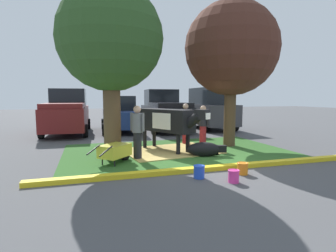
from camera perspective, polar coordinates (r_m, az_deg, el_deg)
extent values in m
plane|color=#4C4C4F|center=(8.48, 7.16, -7.26)|extent=(80.00, 80.00, 0.00)
cube|color=#2D5B23|center=(9.77, 2.03, -5.36)|extent=(7.89, 5.00, 0.02)
cube|color=yellow|center=(7.37, 8.82, -8.86)|extent=(9.09, 0.24, 0.12)
cube|color=tan|center=(9.73, 0.52, -5.31)|extent=(3.50, 2.83, 0.04)
cylinder|color=brown|center=(8.73, -11.77, 1.77)|extent=(0.54, 0.54, 2.62)
sphere|color=#2D5123|center=(8.89, -12.14, 17.78)|extent=(3.28, 3.28, 3.28)
cylinder|color=#4C3823|center=(10.95, 12.96, 2.44)|extent=(0.46, 0.46, 2.56)
sphere|color=#4C281E|center=(11.09, 13.29, 15.70)|extent=(3.63, 3.63, 3.63)
cube|color=black|center=(9.72, -0.58, 1.24)|extent=(1.72, 2.35, 0.80)
cube|color=white|center=(9.62, 0.05, 1.19)|extent=(1.06, 1.13, 0.56)
cylinder|color=black|center=(8.83, 5.54, 1.36)|extent=(0.58, 0.71, 0.58)
cube|color=black|center=(8.62, 7.20, 2.43)|extent=(0.44, 0.51, 0.32)
cube|color=white|center=(8.50, 8.27, 2.09)|extent=(0.23, 0.20, 0.20)
cylinder|color=black|center=(9.42, 4.20, -3.62)|extent=(0.14, 0.14, 0.73)
cylinder|color=black|center=(9.06, 2.19, -4.00)|extent=(0.14, 0.14, 0.73)
cylinder|color=black|center=(10.60, -2.94, -2.51)|extent=(0.14, 0.14, 0.73)
cylinder|color=black|center=(10.28, -4.95, -2.80)|extent=(0.14, 0.14, 0.73)
cylinder|color=black|center=(10.63, -5.16, 0.28)|extent=(0.06, 0.06, 0.70)
ellipsoid|color=black|center=(8.99, 7.59, -4.93)|extent=(1.19, 0.76, 0.48)
cube|color=black|center=(9.10, 11.34, -4.73)|extent=(0.32, 0.27, 0.22)
cube|color=silver|center=(9.12, 12.08, -4.72)|extent=(0.08, 0.11, 0.16)
cylinder|color=black|center=(9.26, 9.55, -5.77)|extent=(0.36, 0.19, 0.10)
cylinder|color=maroon|center=(10.62, 7.40, -2.24)|extent=(0.26, 0.26, 0.83)
cylinder|color=black|center=(10.55, 7.45, 1.54)|extent=(0.34, 0.34, 0.57)
sphere|color=tan|center=(10.52, 7.48, 3.71)|extent=(0.23, 0.23, 0.23)
cylinder|color=black|center=(10.44, 8.51, 1.64)|extent=(0.09, 0.09, 0.54)
cylinder|color=black|center=(10.65, 6.42, 1.76)|extent=(0.09, 0.09, 0.54)
cylinder|color=maroon|center=(11.18, 3.73, -1.70)|extent=(0.26, 0.26, 0.87)
cylinder|color=black|center=(11.10, 3.76, 2.04)|extent=(0.34, 0.34, 0.60)
sphere|color=beige|center=(11.08, 3.77, 4.18)|extent=(0.23, 0.23, 0.23)
cylinder|color=black|center=(11.01, 4.80, 2.15)|extent=(0.09, 0.09, 0.57)
cylinder|color=black|center=(11.19, 2.73, 2.23)|extent=(0.09, 0.09, 0.57)
cylinder|color=black|center=(8.50, -6.48, -4.23)|extent=(0.26, 0.26, 0.87)
cylinder|color=slate|center=(8.40, -6.54, 0.68)|extent=(0.34, 0.34, 0.60)
sphere|color=tan|center=(8.37, -6.58, 3.52)|extent=(0.23, 0.23, 0.23)
cylinder|color=slate|center=(8.53, -7.71, 0.96)|extent=(0.09, 0.09, 0.57)
cylinder|color=slate|center=(8.26, -5.34, 0.82)|extent=(0.09, 0.09, 0.57)
cube|color=gold|center=(8.05, -11.22, -5.14)|extent=(1.06, 1.06, 0.36)
cylinder|color=black|center=(8.49, -9.09, -6.03)|extent=(0.32, 0.33, 0.36)
cylinder|color=black|center=(8.02, -13.76, -7.28)|extent=(0.04, 0.04, 0.24)
cylinder|color=black|center=(7.75, -11.27, -7.70)|extent=(0.04, 0.04, 0.24)
cylinder|color=black|center=(7.68, -15.54, -4.87)|extent=(0.40, 0.41, 0.23)
cylinder|color=black|center=(7.40, -13.02, -5.23)|extent=(0.40, 0.41, 0.23)
cylinder|color=blue|center=(6.65, 6.61, -9.67)|extent=(0.26, 0.26, 0.30)
torus|color=blue|center=(6.61, 6.63, -8.41)|extent=(0.29, 0.29, 0.02)
cylinder|color=#EA3893|center=(6.47, 13.74, -10.35)|extent=(0.25, 0.25, 0.28)
torus|color=#EA3893|center=(6.43, 13.77, -9.14)|extent=(0.27, 0.27, 0.02)
cylinder|color=orange|center=(7.18, 15.55, -8.72)|extent=(0.27, 0.27, 0.29)
torus|color=orange|center=(7.15, 15.58, -7.60)|extent=(0.29, 0.29, 0.02)
cube|color=maroon|center=(15.45, -20.55, 1.73)|extent=(2.25, 5.49, 1.10)
cube|color=black|center=(16.36, -20.34, 5.64)|extent=(1.92, 1.88, 1.00)
cube|color=maroon|center=(14.21, -21.18, 4.05)|extent=(2.02, 2.78, 0.24)
cylinder|color=black|center=(17.37, -23.15, 0.25)|extent=(0.25, 0.65, 0.64)
cylinder|color=black|center=(17.17, -16.54, 0.43)|extent=(0.25, 0.65, 0.64)
cylinder|color=black|center=(13.93, -25.33, -1.20)|extent=(0.25, 0.65, 0.64)
cylinder|color=black|center=(13.68, -17.09, -0.99)|extent=(0.25, 0.65, 0.64)
cube|color=navy|center=(15.55, -10.20, 1.68)|extent=(2.00, 4.48, 0.90)
cube|color=black|center=(15.51, -10.26, 4.81)|extent=(1.68, 2.27, 0.80)
cylinder|color=black|center=(16.97, -13.56, 0.45)|extent=(0.25, 0.65, 0.64)
cylinder|color=black|center=(17.09, -7.51, 0.60)|extent=(0.25, 0.65, 0.64)
cylinder|color=black|center=(14.13, -13.39, -0.67)|extent=(0.25, 0.65, 0.64)
cylinder|color=black|center=(14.27, -6.15, -0.47)|extent=(0.25, 0.65, 0.64)
cube|color=black|center=(15.99, -0.73, 2.26)|extent=(2.25, 5.49, 1.10)
cube|color=black|center=(16.88, -1.49, 6.03)|extent=(1.92, 1.88, 1.00)
cube|color=black|center=(14.79, 0.37, 4.54)|extent=(2.02, 2.78, 0.24)
cylinder|color=black|center=(17.56, -5.25, 0.78)|extent=(0.25, 0.65, 0.64)
cylinder|color=black|center=(17.98, 1.05, 0.93)|extent=(0.25, 0.65, 0.64)
cylinder|color=black|center=(14.12, -3.00, -0.51)|extent=(0.25, 0.65, 0.64)
cylinder|color=black|center=(14.64, 4.70, -0.29)|extent=(0.25, 0.65, 0.64)
cube|color=#3D3D42|center=(16.84, 8.82, 2.55)|extent=(2.11, 4.68, 1.20)
cube|color=black|center=(16.81, 8.88, 6.30)|extent=(1.82, 3.27, 1.00)
cylinder|color=black|center=(17.95, 4.12, 0.91)|extent=(0.25, 0.65, 0.64)
cylinder|color=black|center=(18.63, 9.67, 1.03)|extent=(0.25, 0.65, 0.64)
cylinder|color=black|center=(15.15, 7.69, -0.10)|extent=(0.25, 0.65, 0.64)
cylinder|color=black|center=(15.96, 14.03, 0.08)|extent=(0.25, 0.65, 0.64)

